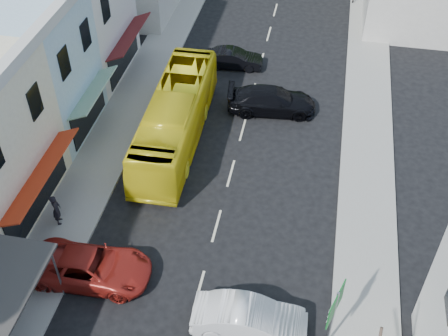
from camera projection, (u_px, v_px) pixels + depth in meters
ground at (199, 290)px, 25.69m from camera, size 120.00×120.00×0.00m
sidewalk_left at (115, 134)px, 33.94m from camera, size 3.00×52.00×0.15m
sidewalk_right at (367, 166)px, 31.82m from camera, size 3.00×52.00×0.15m
bus at (176, 119)px, 32.64m from camera, size 2.75×11.65×3.10m
car_white at (249, 320)px, 23.72m from camera, size 4.47×1.98×1.40m
car_red at (91, 268)px, 25.76m from camera, size 4.66×2.05×1.40m
car_black_near at (272, 102)px, 35.32m from camera, size 4.68×2.35×1.40m
car_black_far at (234, 58)px, 39.14m from camera, size 4.51×2.08×1.40m
pedestrian_left at (57, 210)px, 28.02m from camera, size 0.59×0.70×1.70m
direction_sign at (332, 320)px, 22.44m from camera, size 1.19×1.77×3.69m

